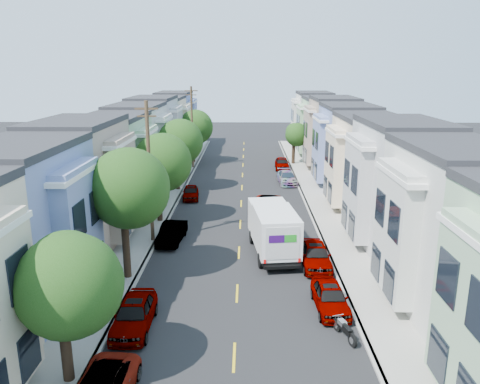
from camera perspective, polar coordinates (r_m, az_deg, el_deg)
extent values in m
plane|color=black|center=(32.32, -0.13, -7.42)|extent=(160.00, 160.00, 0.00)
cube|color=black|center=(46.54, 0.19, -0.39)|extent=(12.00, 70.00, 0.02)
cube|color=gray|center=(46.99, -7.20, -0.28)|extent=(0.30, 70.00, 0.15)
cube|color=gray|center=(46.85, 7.61, -0.34)|extent=(0.30, 70.00, 0.15)
cube|color=gray|center=(47.19, -8.77, -0.27)|extent=(2.60, 70.00, 0.15)
cube|color=gray|center=(47.02, 9.19, -0.34)|extent=(2.60, 70.00, 0.15)
cube|color=gold|center=(46.55, 0.19, -0.40)|extent=(0.12, 70.00, 0.01)
cube|color=beige|center=(47.99, -13.24, -0.33)|extent=(5.00, 70.00, 8.50)
cube|color=beige|center=(47.74, 13.70, -0.44)|extent=(5.00, 70.00, 8.50)
cylinder|color=black|center=(20.72, -20.41, -17.73)|extent=(0.44, 0.44, 2.82)
sphere|color=#27501A|center=(19.28, -20.33, -10.66)|extent=(4.09, 4.09, 4.09)
cylinder|color=black|center=(28.61, -13.71, -6.62)|extent=(0.44, 0.44, 3.97)
sphere|color=#27501A|center=(27.44, -13.56, 0.44)|extent=(4.70, 4.70, 4.70)
cylinder|color=black|center=(38.61, -9.80, -1.26)|extent=(0.44, 0.44, 3.35)
sphere|color=#27501A|center=(37.78, -9.57, 3.57)|extent=(4.70, 4.70, 4.70)
cylinder|color=black|center=(48.45, -7.61, 2.19)|extent=(0.44, 0.44, 3.47)
sphere|color=#27501A|center=(47.79, -7.39, 6.11)|extent=(4.61, 4.61, 4.61)
cylinder|color=black|center=(62.45, -5.71, 4.98)|extent=(0.44, 0.44, 3.22)
sphere|color=#27501A|center=(61.96, -5.51, 7.89)|extent=(4.53, 4.53, 4.53)
cylinder|color=black|center=(61.74, 6.53, 4.67)|extent=(0.44, 0.44, 2.85)
sphere|color=#27501A|center=(61.38, 6.88, 6.95)|extent=(3.06, 3.06, 3.06)
cylinder|color=#42301E|center=(33.42, -10.95, 2.06)|extent=(0.26, 0.26, 10.00)
cube|color=#42301E|center=(32.73, -11.34, 9.93)|extent=(1.60, 0.12, 0.12)
cylinder|color=#42301E|center=(58.75, -5.86, 7.70)|extent=(0.26, 0.26, 10.00)
cube|color=#42301E|center=(58.36, -5.98, 12.18)|extent=(1.60, 0.12, 0.12)
cube|color=silver|center=(30.67, 4.16, -4.73)|extent=(2.56, 4.59, 2.51)
cube|color=silver|center=(33.88, 3.85, -2.98)|extent=(2.56, 2.13, 2.31)
cube|color=black|center=(32.05, 4.02, -6.48)|extent=(2.36, 6.59, 0.26)
cube|color=#2D0A51|center=(28.40, 3.67, -5.71)|extent=(0.96, 0.04, 0.47)
cube|color=#198C1E|center=(28.45, 5.40, -5.70)|extent=(0.75, 0.04, 0.47)
cylinder|color=black|center=(30.00, 2.02, -8.25)|extent=(0.30, 0.96, 0.96)
cylinder|color=black|center=(30.14, 6.45, -8.23)|extent=(0.30, 0.96, 0.96)
cylinder|color=black|center=(34.00, 1.89, -5.41)|extent=(0.30, 0.96, 0.96)
cylinder|color=black|center=(34.12, 5.77, -5.40)|extent=(0.30, 0.96, 0.96)
imported|color=black|center=(40.67, 3.42, -1.65)|extent=(2.84, 5.30, 1.42)
imported|color=black|center=(23.88, -12.78, -14.33)|extent=(1.83, 4.65, 1.50)
imported|color=#A1A1A2|center=(34.31, -8.31, -4.98)|extent=(1.82, 4.29, 1.39)
imported|color=#390713|center=(45.33, -6.03, -0.07)|extent=(1.87, 4.06, 1.28)
imported|color=#484C51|center=(25.42, 10.94, -12.47)|extent=(1.78, 4.33, 1.39)
imported|color=white|center=(30.32, 9.18, -7.61)|extent=(1.83, 4.72, 1.53)
imported|color=black|center=(51.31, 5.74, 1.74)|extent=(2.21, 4.60, 1.34)
imported|color=#0E1133|center=(58.65, 5.14, 3.48)|extent=(1.82, 4.55, 1.46)
cylinder|color=black|center=(23.87, 12.28, -15.51)|extent=(0.12, 0.63, 0.63)
cylinder|color=black|center=(22.71, 12.98, -17.26)|extent=(0.12, 0.63, 0.63)
cube|color=black|center=(23.20, 12.65, -15.99)|extent=(0.22, 1.09, 0.18)
cube|color=#B2B2B2|center=(23.31, 12.55, -15.26)|extent=(0.28, 0.44, 0.22)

